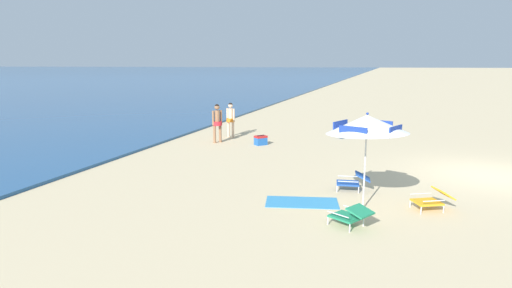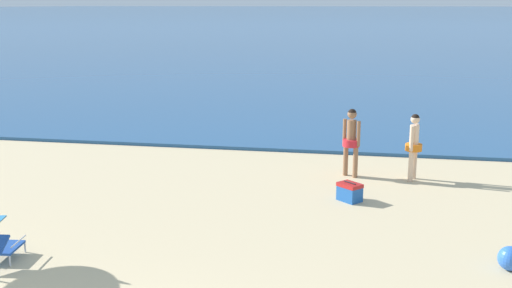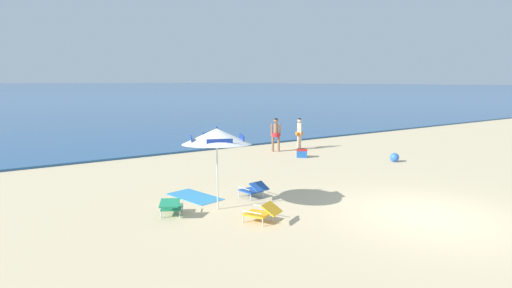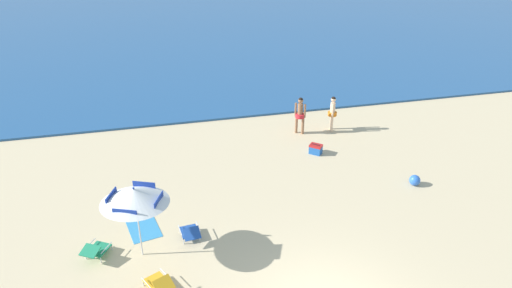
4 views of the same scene
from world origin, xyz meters
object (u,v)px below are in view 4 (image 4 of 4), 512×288
cooler_box (316,149)px  beach_ball (415,180)px  lounge_chair_under_umbrella (96,250)px  beach_towel (142,224)px  lounge_chair_beside_umbrella (190,232)px  lounge_chair_facing_sea (159,283)px  beach_umbrella_striped_main (134,196)px  person_standing_near_shore (332,111)px  person_standing_beside (300,113)px

cooler_box → beach_ball: cooler_box is taller
lounge_chair_under_umbrella → beach_towel: 1.86m
lounge_chair_under_umbrella → lounge_chair_beside_umbrella: (2.74, 0.18, -0.00)m
lounge_chair_facing_sea → beach_towel: (-0.41, 3.07, -0.26)m
beach_umbrella_striped_main → lounge_chair_beside_umbrella: (1.45, 0.36, -1.77)m
lounge_chair_facing_sea → beach_towel: size_ratio=0.57×
person_standing_near_shore → beach_towel: person_standing_near_shore is taller
person_standing_near_shore → person_standing_beside: (-1.49, 0.06, 0.04)m
person_standing_near_shore → beach_ball: size_ratio=4.10×
lounge_chair_beside_umbrella → person_standing_beside: 8.44m
beach_umbrella_striped_main → lounge_chair_under_umbrella: (-1.30, 0.18, -1.77)m
lounge_chair_under_umbrella → lounge_chair_facing_sea: 2.45m
person_standing_near_shore → beach_ball: 5.25m
lounge_chair_beside_umbrella → person_standing_near_shore: person_standing_near_shore is taller
person_standing_beside → lounge_chair_under_umbrella: bearing=-142.0°
lounge_chair_under_umbrella → person_standing_near_shore: 11.74m
beach_umbrella_striped_main → beach_towel: (0.00, 1.49, -2.04)m
cooler_box → beach_towel: 7.76m
lounge_chair_under_umbrella → person_standing_near_shore: bearing=33.2°
person_standing_beside → beach_ball: (2.72, -5.11, -0.79)m
lounge_chair_facing_sea → person_standing_near_shore: 11.54m
person_standing_beside → cooler_box: size_ratio=2.83×
lounge_chair_under_umbrella → person_standing_beside: person_standing_beside is taller
person_standing_near_shore → beach_towel: size_ratio=0.91×
beach_umbrella_striped_main → lounge_chair_under_umbrella: beach_umbrella_striped_main is taller
beach_umbrella_striped_main → beach_towel: size_ratio=1.46×
person_standing_beside → beach_towel: 8.77m
lounge_chair_facing_sea → person_standing_beside: (6.61, 8.25, 0.72)m
person_standing_beside → beach_ball: 5.84m
beach_umbrella_striped_main → cooler_box: size_ratio=4.38×
lounge_chair_facing_sea → lounge_chair_under_umbrella: bearing=134.1°
person_standing_near_shore → lounge_chair_facing_sea: bearing=-134.7°
lounge_chair_beside_umbrella → lounge_chair_facing_sea: 2.20m
beach_towel → lounge_chair_facing_sea: bearing=-82.5°
lounge_chair_facing_sea → person_standing_near_shore: bearing=45.3°
cooler_box → person_standing_beside: bearing=91.6°
lounge_chair_facing_sea → beach_towel: bearing=97.5°
cooler_box → beach_towel: bearing=-155.6°
cooler_box → beach_ball: size_ratio=1.51×
lounge_chair_under_umbrella → lounge_chair_beside_umbrella: size_ratio=1.06×
person_standing_beside → cooler_box: person_standing_beside is taller
beach_ball → lounge_chair_beside_umbrella: bearing=-171.8°
lounge_chair_under_umbrella → beach_umbrella_striped_main: bearing=-8.0°
lounge_chair_beside_umbrella → cooler_box: (5.62, 4.33, -0.07)m
lounge_chair_facing_sea → person_standing_near_shore: (8.10, 8.19, 0.68)m
beach_umbrella_striped_main → person_standing_near_shore: bearing=37.8°
beach_ball → beach_umbrella_striped_main: bearing=-170.9°
cooler_box → lounge_chair_under_umbrella: bearing=-151.7°
cooler_box → lounge_chair_beside_umbrella: bearing=-142.4°
beach_umbrella_striped_main → cooler_box: 8.68m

